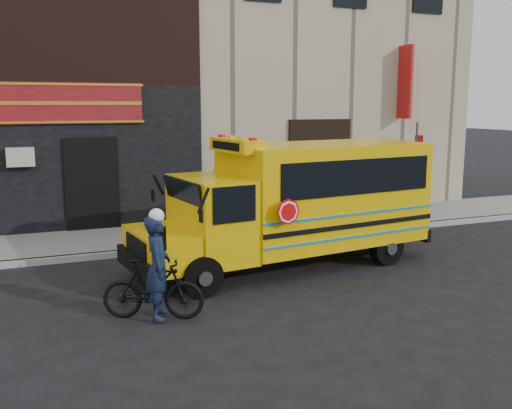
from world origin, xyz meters
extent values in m
plane|color=black|center=(0.00, 0.00, 0.00)|extent=(120.00, 120.00, 0.00)
cube|color=gray|center=(0.00, 2.60, 0.07)|extent=(40.00, 0.20, 0.15)
cube|color=slate|center=(0.00, 4.10, 0.07)|extent=(40.00, 3.00, 0.15)
cube|color=tan|center=(0.00, 10.50, 6.15)|extent=(20.00, 10.00, 12.00)
cube|color=black|center=(-5.00, 5.55, 2.15)|extent=(10.00, 0.30, 4.00)
cube|color=black|center=(-5.00, 5.55, 5.65)|extent=(10.00, 0.28, 3.00)
cube|color=#560C17|center=(-5.00, 5.38, 3.65)|extent=(6.50, 0.12, 1.10)
cube|color=black|center=(-3.20, 5.40, 1.40)|extent=(1.30, 0.10, 2.50)
cube|color=#A11412|center=(7.00, 5.15, 4.35)|extent=(0.10, 0.70, 2.40)
cylinder|color=black|center=(-1.91, -0.94, 0.40)|extent=(0.83, 0.38, 0.80)
cylinder|color=black|center=(-2.15, 0.95, 0.40)|extent=(0.83, 0.38, 0.80)
cylinder|color=black|center=(2.66, -0.35, 0.40)|extent=(0.83, 0.38, 0.80)
cylinder|color=black|center=(2.41, 1.54, 0.40)|extent=(0.83, 0.38, 0.80)
cube|color=#D4A604|center=(-2.47, -0.05, 0.80)|extent=(1.25, 2.11, 0.70)
cube|color=black|center=(-3.02, -0.12, 0.55)|extent=(0.38, 2.05, 0.35)
cube|color=#D4A604|center=(-1.38, 0.09, 1.30)|extent=(1.46, 2.24, 1.70)
cube|color=black|center=(-1.95, 0.02, 1.70)|extent=(0.29, 1.79, 0.90)
cube|color=#D4A604|center=(1.44, 0.45, 1.62)|extent=(4.74, 2.76, 2.25)
cube|color=black|center=(3.71, 0.75, 0.55)|extent=(0.40, 2.20, 0.30)
cube|color=black|center=(1.69, -0.63, 2.10)|extent=(3.87, 0.54, 0.75)
cube|color=#D4A604|center=(-0.79, 0.17, 2.78)|extent=(0.70, 1.65, 0.28)
cylinder|color=red|center=(-0.18, -1.07, 1.55)|extent=(0.52, 0.10, 0.52)
cylinder|color=#3D4540|center=(6.10, 3.23, 1.55)|extent=(0.07, 0.07, 3.10)
cube|color=#A11412|center=(6.13, 3.15, 2.52)|extent=(0.13, 0.26, 0.39)
cube|color=white|center=(6.13, 3.15, 2.03)|extent=(0.13, 0.26, 0.34)
imported|color=black|center=(-3.00, -1.72, 0.52)|extent=(1.79, 1.18, 1.05)
imported|color=#111A33|center=(-2.92, -1.80, 0.88)|extent=(0.58, 0.74, 1.77)
camera|label=1|loc=(-4.83, -10.96, 3.61)|focal=40.00mm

